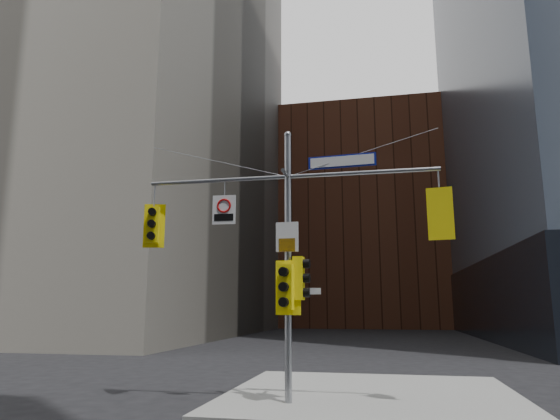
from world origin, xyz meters
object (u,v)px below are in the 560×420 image
at_px(street_sign_blade, 342,161).
at_px(signal_assembly, 288,234).
at_px(traffic_light_east_arm, 441,215).
at_px(traffic_light_pole_side, 300,278).
at_px(traffic_light_west_arm, 153,225).
at_px(traffic_light_pole_front, 286,287).
at_px(regulatory_sign_arm, 224,209).

bearing_deg(street_sign_blade, signal_assembly, -175.67).
bearing_deg(traffic_light_east_arm, traffic_light_pole_side, 9.40).
distance_m(signal_assembly, traffic_light_west_arm, 3.92).
height_order(signal_assembly, traffic_light_pole_side, signal_assembly).
distance_m(traffic_light_west_arm, traffic_light_pole_front, 4.30).
relative_size(traffic_light_pole_front, street_sign_blade, 0.77).
xyz_separation_m(signal_assembly, street_sign_blade, (1.48, 0.00, 1.93)).
bearing_deg(regulatory_sign_arm, traffic_light_pole_side, -2.13).
height_order(traffic_light_east_arm, traffic_light_pole_side, traffic_light_east_arm).
bearing_deg(traffic_light_west_arm, traffic_light_east_arm, -14.52).
distance_m(traffic_light_east_arm, traffic_light_pole_front, 4.33).
xyz_separation_m(signal_assembly, traffic_light_pole_front, (0.00, -0.27, -1.41)).
relative_size(signal_assembly, traffic_light_east_arm, 6.04).
xyz_separation_m(traffic_light_west_arm, traffic_light_east_arm, (7.84, -0.01, 0.00)).
height_order(traffic_light_pole_side, street_sign_blade, street_sign_blade).
xyz_separation_m(signal_assembly, traffic_light_west_arm, (-3.90, 0.01, 0.38)).
distance_m(signal_assembly, traffic_light_pole_side, 1.21).
bearing_deg(traffic_light_west_arm, street_sign_blade, -14.53).
relative_size(traffic_light_pole_side, regulatory_sign_arm, 1.38).
height_order(signal_assembly, street_sign_blade, signal_assembly).
bearing_deg(traffic_light_east_arm, signal_assembly, 9.49).
height_order(traffic_light_west_arm, traffic_light_pole_front, traffic_light_west_arm).
distance_m(signal_assembly, street_sign_blade, 2.43).
xyz_separation_m(signal_assembly, traffic_light_east_arm, (3.93, 0.00, 0.38)).
height_order(traffic_light_pole_front, regulatory_sign_arm, regulatory_sign_arm).
xyz_separation_m(traffic_light_east_arm, regulatory_sign_arm, (-5.73, -0.02, 0.38)).
distance_m(traffic_light_west_arm, regulatory_sign_arm, 2.14).
bearing_deg(traffic_light_pole_side, traffic_light_east_arm, -88.46).
relative_size(signal_assembly, traffic_light_pole_front, 5.70).
distance_m(signal_assembly, traffic_light_east_arm, 3.95).
distance_m(traffic_light_east_arm, traffic_light_pole_side, 3.93).
bearing_deg(regulatory_sign_arm, traffic_light_east_arm, -2.62).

